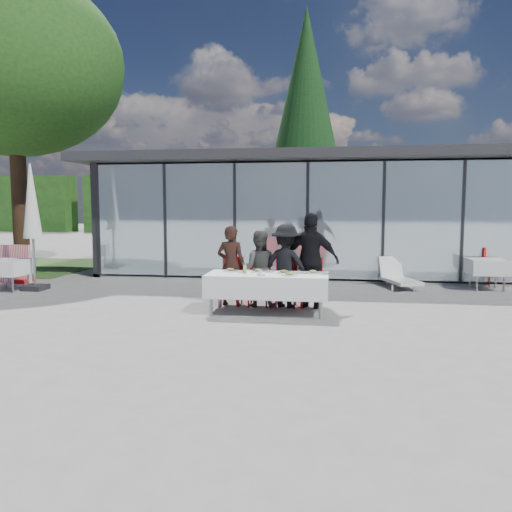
% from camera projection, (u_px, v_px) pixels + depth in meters
% --- Properties ---
extents(ground, '(90.00, 90.00, 0.00)m').
position_uv_depth(ground, '(242.00, 312.00, 9.45)').
color(ground, gray).
rests_on(ground, ground).
extents(pavilion, '(14.80, 8.80, 3.44)m').
position_uv_depth(pavilion, '(342.00, 202.00, 16.98)').
color(pavilion, gray).
rests_on(pavilion, ground).
extents(treeline, '(62.50, 2.00, 4.40)m').
position_uv_depth(treeline, '(281.00, 204.00, 37.09)').
color(treeline, '#1A3E13').
rests_on(treeline, ground).
extents(dining_table, '(2.26, 0.96, 0.75)m').
position_uv_depth(dining_table, '(267.00, 285.00, 9.33)').
color(dining_table, white).
rests_on(dining_table, ground).
extents(diner_a, '(0.67, 0.67, 1.62)m').
position_uv_depth(diner_a, '(231.00, 266.00, 10.05)').
color(diner_a, black).
rests_on(diner_a, ground).
extents(diner_chair_a, '(0.44, 0.44, 0.97)m').
position_uv_depth(diner_chair_a, '(232.00, 278.00, 10.19)').
color(diner_chair_a, red).
rests_on(diner_chair_a, ground).
extents(diner_b, '(0.78, 0.78, 1.52)m').
position_uv_depth(diner_b, '(259.00, 269.00, 9.97)').
color(diner_b, '#464646').
rests_on(diner_b, ground).
extents(diner_chair_b, '(0.44, 0.44, 0.97)m').
position_uv_depth(diner_chair_b, '(259.00, 279.00, 10.11)').
color(diner_chair_b, red).
rests_on(diner_chair_b, ground).
extents(diner_c, '(1.30, 1.30, 1.66)m').
position_uv_depth(diner_c, '(286.00, 266.00, 9.89)').
color(diner_c, black).
rests_on(diner_c, ground).
extents(diner_chair_c, '(0.44, 0.44, 0.97)m').
position_uv_depth(diner_chair_c, '(286.00, 279.00, 10.02)').
color(diner_chair_c, red).
rests_on(diner_chair_c, ground).
extents(diner_d, '(1.34, 1.34, 1.88)m').
position_uv_depth(diner_d, '(311.00, 261.00, 9.80)').
color(diner_d, black).
rests_on(diner_d, ground).
extents(diner_chair_d, '(0.44, 0.44, 0.97)m').
position_uv_depth(diner_chair_d, '(311.00, 280.00, 9.95)').
color(diner_chair_d, red).
rests_on(diner_chair_d, ground).
extents(plate_a, '(0.29, 0.29, 0.07)m').
position_uv_depth(plate_a, '(230.00, 270.00, 9.62)').
color(plate_a, white).
rests_on(plate_a, dining_table).
extents(plate_b, '(0.29, 0.29, 0.07)m').
position_uv_depth(plate_b, '(258.00, 271.00, 9.52)').
color(plate_b, white).
rests_on(plate_b, dining_table).
extents(plate_c, '(0.29, 0.29, 0.07)m').
position_uv_depth(plate_c, '(284.00, 272.00, 9.36)').
color(plate_c, white).
rests_on(plate_c, dining_table).
extents(plate_d, '(0.29, 0.29, 0.07)m').
position_uv_depth(plate_d, '(313.00, 272.00, 9.33)').
color(plate_d, white).
rests_on(plate_d, dining_table).
extents(plate_extra, '(0.29, 0.29, 0.07)m').
position_uv_depth(plate_extra, '(289.00, 274.00, 9.03)').
color(plate_extra, white).
rests_on(plate_extra, dining_table).
extents(juice_bottle, '(0.06, 0.06, 0.16)m').
position_uv_depth(juice_bottle, '(245.00, 269.00, 9.34)').
color(juice_bottle, '#7AAA46').
rests_on(juice_bottle, dining_table).
extents(drinking_glasses, '(0.07, 0.07, 0.10)m').
position_uv_depth(drinking_glasses, '(260.00, 273.00, 9.02)').
color(drinking_glasses, silver).
rests_on(drinking_glasses, dining_table).
extents(folded_eyeglasses, '(0.14, 0.03, 0.01)m').
position_uv_depth(folded_eyeglasses, '(261.00, 275.00, 9.08)').
color(folded_eyeglasses, black).
rests_on(folded_eyeglasses, dining_table).
extents(spare_table_left, '(0.86, 0.86, 0.74)m').
position_uv_depth(spare_table_left, '(8.00, 267.00, 11.86)').
color(spare_table_left, white).
rests_on(spare_table_left, ground).
extents(spare_table_right, '(0.86, 0.86, 0.74)m').
position_uv_depth(spare_table_right, '(487.00, 267.00, 11.98)').
color(spare_table_right, white).
rests_on(spare_table_right, ground).
extents(spare_chair_a, '(0.62, 0.62, 0.97)m').
position_uv_depth(spare_chair_a, '(492.00, 265.00, 12.52)').
color(spare_chair_a, red).
rests_on(spare_chair_a, ground).
extents(spare_chair_b, '(0.45, 0.45, 0.97)m').
position_uv_depth(spare_chair_b, '(414.00, 263.00, 13.01)').
color(spare_chair_b, red).
rests_on(spare_chair_b, ground).
extents(market_umbrella, '(0.50, 0.50, 3.00)m').
position_uv_depth(market_umbrella, '(32.00, 209.00, 11.79)').
color(market_umbrella, black).
rests_on(market_umbrella, ground).
extents(lounger, '(1.00, 1.45, 0.72)m').
position_uv_depth(lounger, '(397.00, 277.00, 12.44)').
color(lounger, white).
rests_on(lounger, ground).
extents(deciduous_tree, '(7.04, 6.40, 9.38)m').
position_uv_depth(deciduous_tree, '(13.00, 66.00, 15.96)').
color(deciduous_tree, '#382316').
rests_on(deciduous_tree, ground).
extents(conifer_tree, '(4.00, 4.00, 10.50)m').
position_uv_depth(conifer_tree, '(306.00, 114.00, 21.58)').
color(conifer_tree, '#382316').
rests_on(conifer_tree, ground).
extents(grass_patch, '(5.00, 5.00, 0.02)m').
position_uv_depth(grass_patch, '(23.00, 266.00, 16.61)').
color(grass_patch, '#385926').
rests_on(grass_patch, ground).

